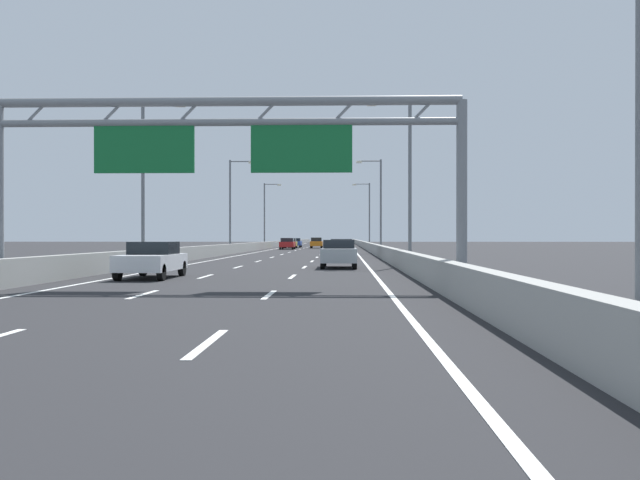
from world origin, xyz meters
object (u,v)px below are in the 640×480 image
(streetlamp_left_mid, at_px, (147,172))
(streetlamp_right_far, at_px, (378,200))
(blue_car, at_px, (295,243))
(white_car, at_px, (152,259))
(streetlamp_right_mid, at_px, (406,171))
(streetlamp_right_distant, at_px, (368,211))
(streetlamp_left_far, at_px, (232,200))
(sign_gantry, at_px, (226,143))
(yellow_car, at_px, (290,243))
(streetlamp_left_distant, at_px, (266,211))
(red_car, at_px, (287,243))
(orange_car, at_px, (317,243))
(silver_car, at_px, (339,253))
(black_car, at_px, (341,248))

(streetlamp_left_mid, distance_m, streetlamp_right_far, 34.56)
(blue_car, bearing_deg, white_car, -90.17)
(streetlamp_right_mid, distance_m, streetlamp_right_distant, 62.33)
(blue_car, bearing_deg, streetlamp_left_far, -96.36)
(sign_gantry, bearing_deg, streetlamp_left_mid, 113.95)
(sign_gantry, distance_m, streetlamp_right_distant, 79.40)
(streetlamp_left_mid, bearing_deg, yellow_car, 86.38)
(streetlamp_left_distant, height_order, yellow_car, streetlamp_left_distant)
(red_car, bearing_deg, white_car, -90.33)
(streetlamp_right_mid, bearing_deg, sign_gantry, -114.17)
(sign_gantry, distance_m, orange_car, 77.67)
(yellow_car, bearing_deg, streetlamp_right_far, -68.59)
(sign_gantry, distance_m, white_car, 6.93)
(streetlamp_right_distant, height_order, yellow_car, streetlamp_right_distant)
(silver_car, relative_size, yellow_car, 1.04)
(streetlamp_right_distant, bearing_deg, streetlamp_right_mid, -90.00)
(streetlamp_right_mid, bearing_deg, streetlamp_left_mid, 180.00)
(orange_car, bearing_deg, white_car, -92.92)
(black_car, xyz_separation_m, orange_car, (-3.72, 46.49, 0.02))
(sign_gantry, distance_m, yellow_car, 76.54)
(streetlamp_right_mid, relative_size, streetlamp_left_far, 1.00)
(streetlamp_left_far, relative_size, yellow_car, 2.23)
(sign_gantry, distance_m, streetlamp_left_far, 48.46)
(blue_car, xyz_separation_m, orange_car, (3.51, -5.97, 0.05))
(streetlamp_right_far, distance_m, blue_car, 37.58)
(silver_car, xyz_separation_m, red_car, (-7.02, 53.61, 0.00))
(streetlamp_left_far, xyz_separation_m, blue_car, (3.97, 35.65, -4.66))
(streetlamp_right_far, distance_m, yellow_car, 30.92)
(sign_gantry, distance_m, streetlamp_right_mid, 18.34)
(streetlamp_left_far, xyz_separation_m, black_car, (11.20, -16.81, -4.64))
(streetlamp_left_mid, height_order, orange_car, streetlamp_left_mid)
(streetlamp_left_mid, xyz_separation_m, streetlamp_right_far, (14.93, 31.16, 0.00))
(silver_car, distance_m, orange_car, 64.01)
(white_car, bearing_deg, streetlamp_right_distant, 81.49)
(streetlamp_right_mid, distance_m, blue_car, 67.86)
(streetlamp_left_mid, xyz_separation_m, streetlamp_left_far, (0.00, 31.16, 0.00))
(white_car, distance_m, yellow_car, 72.10)
(sign_gantry, relative_size, blue_car, 3.58)
(streetlamp_right_far, bearing_deg, sign_gantry, -98.91)
(streetlamp_right_distant, bearing_deg, streetlamp_left_distant, 180.00)
(streetlamp_left_mid, bearing_deg, red_car, 85.36)
(streetlamp_left_far, bearing_deg, streetlamp_right_far, 0.00)
(streetlamp_right_mid, height_order, blue_car, streetlamp_right_mid)
(black_car, bearing_deg, white_car, -105.54)
(streetlamp_left_mid, bearing_deg, silver_car, -15.40)
(silver_car, bearing_deg, yellow_car, 96.69)
(white_car, bearing_deg, streetlamp_left_distant, 92.86)
(red_car, height_order, orange_car, orange_car)
(streetlamp_left_mid, bearing_deg, streetlamp_right_far, 64.40)
(streetlamp_right_far, distance_m, orange_car, 30.95)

